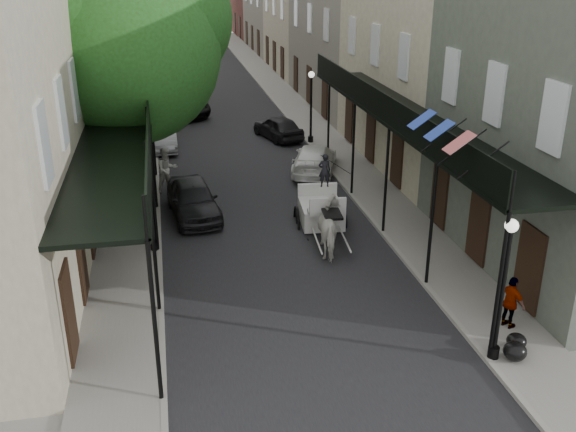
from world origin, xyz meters
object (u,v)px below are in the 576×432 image
tree_near (138,41)px  car_left_near (193,199)px  pedestrian_sidewalk_left (130,151)px  horse (332,228)px  pedestrian_walking (167,170)px  car_right_near (314,159)px  car_left_far (176,103)px  tree_far (142,22)px  pedestrian_sidewalk_right (511,303)px  car_right_far (278,127)px  lamppost_right_near (503,289)px  lamppost_left (150,196)px  car_left_mid (164,138)px  lamppost_right_far (311,106)px  carriage (320,192)px

tree_near → car_left_near: 6.10m
pedestrian_sidewalk_left → horse: bearing=127.8°
pedestrian_walking → car_right_near: pedestrian_walking is taller
pedestrian_sidewalk_left → tree_near: bearing=104.4°
car_left_near → pedestrian_sidewalk_left: bearing=105.0°
car_left_far → tree_far: bearing=-154.4°
pedestrian_sidewalk_right → car_left_far: size_ratio=0.26×
horse → pedestrian_walking: (-5.30, 7.15, 0.08)m
tree_near → car_right_far: 12.84m
tree_near → lamppost_right_near: (8.30, -12.18, -4.44)m
car_right_near → lamppost_right_near: bearing=112.4°
tree_near → car_left_near: size_ratio=2.30×
lamppost_left → pedestrian_sidewalk_left: size_ratio=2.39×
horse → pedestrian_walking: pedestrian_walking is taller
car_left_mid → lamppost_right_far: bearing=-4.3°
car_left_near → car_right_near: 7.25m
lamppost_right_near → car_right_near: 15.44m
tree_far → lamppost_right_near: (8.35, -26.18, -3.79)m
pedestrian_sidewalk_left → car_left_mid: pedestrian_sidewalk_left is taller
pedestrian_walking → car_left_near: (0.90, -3.06, -0.25)m
lamppost_right_far → pedestrian_sidewalk_right: bearing=-86.7°
pedestrian_sidewalk_left → car_left_near: pedestrian_sidewalk_left is taller
lamppost_right_near → lamppost_left: same height
tree_far → pedestrian_sidewalk_left: bearing=-95.7°
car_right_near → car_left_near: bearing=56.0°
tree_far → carriage: bearing=-69.2°
pedestrian_walking → lamppost_right_near: bearing=-86.5°
tree_near → car_left_mid: tree_near is taller
carriage → horse: bearing=-90.0°
pedestrian_sidewalk_left → car_left_near: size_ratio=0.37×
pedestrian_walking → carriage: bearing=-63.4°
horse → lamppost_left: bearing=-5.8°
lamppost_right_near → lamppost_right_far: bearing=90.0°
pedestrian_sidewalk_left → lamppost_left: bearing=100.7°
tree_far → horse: tree_far is taller
car_left_mid → car_left_far: (0.91, 7.53, 0.17)m
lamppost_right_far → car_right_near: bearing=-101.0°
lamppost_left → car_left_far: (1.46, 20.07, -1.27)m
pedestrian_sidewalk_left → car_left_far: pedestrian_sidewalk_left is taller
tree_near → lamppost_left: tree_near is taller
tree_far → car_left_mid: size_ratio=2.33×
carriage → pedestrian_sidewalk_left: carriage is taller
tree_far → pedestrian_walking: bearing=-86.5°
car_right_near → car_left_far: bearing=-46.3°
car_left_mid → carriage: bearing=-63.2°
pedestrian_sidewalk_right → car_right_far: 20.31m
car_left_far → car_right_far: (5.24, -6.70, -0.14)m
pedestrian_walking → car_left_mid: pedestrian_walking is taller
pedestrian_sidewalk_right → car_right_near: pedestrian_sidewalk_right is taller
horse → car_left_near: bearing=-38.2°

